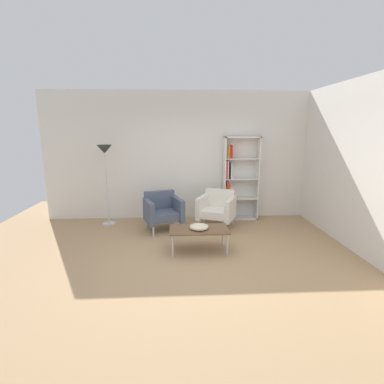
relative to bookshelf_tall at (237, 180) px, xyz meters
name	(u,v)px	position (x,y,z in m)	size (l,w,h in m)	color
ground_plane	(191,262)	(-1.18, -2.25, -0.92)	(8.32, 8.32, 0.00)	tan
plaster_back_panel	(185,156)	(-1.18, 0.21, 0.53)	(6.40, 0.12, 2.90)	silver
plaster_right_partition	(353,165)	(1.68, -1.65, 0.53)	(0.12, 5.20, 2.90)	silver
bookshelf_tall	(237,180)	(0.00, 0.00, 0.00)	(0.80, 0.30, 1.90)	silver
coffee_table_low	(199,230)	(-1.01, -1.83, -0.55)	(1.00, 0.56, 0.40)	brown
decorative_bowl	(199,227)	(-1.01, -1.83, -0.48)	(0.32, 0.32, 0.05)	beige
armchair_corner_red	(163,210)	(-1.68, -0.69, -0.50)	(0.88, 0.85, 0.78)	#4C566B
armchair_by_bookshelf	(217,208)	(-0.53, -0.57, -0.50)	(0.91, 0.88, 0.78)	white
floor_lamp_torchiere	(105,159)	(-2.90, -0.29, 0.53)	(0.32, 0.32, 1.74)	silver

